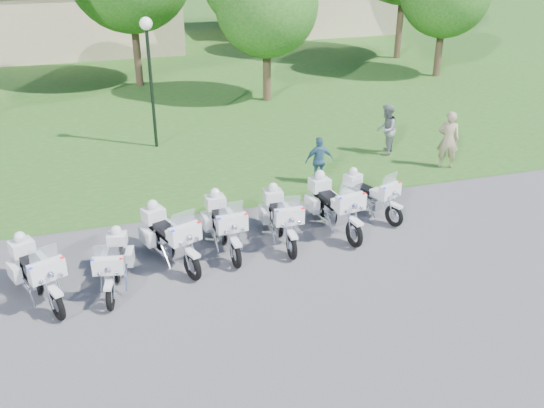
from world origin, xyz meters
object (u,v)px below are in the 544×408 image
object	(u,v)px
motorcycle_3	(224,224)
motorcycle_1	(114,263)
motorcycle_5	(334,205)
bystander_c	(319,161)
motorcycle_6	(370,194)
motorcycle_2	(170,236)
motorcycle_4	(281,217)
bystander_a	(448,140)
bystander_b	(386,130)
motorcycle_0	(36,271)
lamp_post	(148,52)

from	to	relation	value
motorcycle_3	motorcycle_1	bearing A→B (deg)	16.87
motorcycle_5	bystander_c	bearing A→B (deg)	-111.61
motorcycle_3	motorcycle_6	distance (m)	4.42
motorcycle_5	bystander_c	size ratio (longest dim) A/B	1.66
motorcycle_2	bystander_c	size ratio (longest dim) A/B	1.54
motorcycle_4	motorcycle_2	bearing A→B (deg)	6.51
bystander_a	motorcycle_1	bearing A→B (deg)	48.09
motorcycle_5	bystander_b	xyz separation A→B (m)	(3.85, 4.72, 0.18)
motorcycle_5	motorcycle_1	bearing A→B (deg)	3.18
motorcycle_1	motorcycle_2	bearing A→B (deg)	-140.53
motorcycle_0	motorcycle_6	distance (m)	8.98
motorcycle_4	motorcycle_6	size ratio (longest dim) A/B	1.14
motorcycle_1	motorcycle_2	world-z (taller)	motorcycle_2
motorcycle_6	motorcycle_3	bearing A→B (deg)	-13.15
motorcycle_0	motorcycle_6	size ratio (longest dim) A/B	1.10
motorcycle_1	motorcycle_2	xyz separation A→B (m)	(1.36, 0.74, 0.09)
motorcycle_4	motorcycle_6	distance (m)	2.94
motorcycle_6	bystander_a	bearing A→B (deg)	-169.88
bystander_b	motorcycle_6	bearing A→B (deg)	5.55
motorcycle_0	motorcycle_4	world-z (taller)	motorcycle_0
motorcycle_2	bystander_a	bearing A→B (deg)	178.56
motorcycle_1	motorcycle_5	bearing A→B (deg)	-157.61
lamp_post	motorcycle_6	bearing A→B (deg)	-54.68
bystander_a	bystander_c	xyz separation A→B (m)	(-4.58, -0.05, -0.20)
motorcycle_1	bystander_c	xyz separation A→B (m)	(6.53, 4.15, 0.16)
motorcycle_1	motorcycle_6	size ratio (longest dim) A/B	1.03
lamp_post	bystander_c	size ratio (longest dim) A/B	2.99
motorcycle_4	bystander_b	distance (m)	7.29
motorcycle_3	bystander_c	size ratio (longest dim) A/B	1.58
motorcycle_3	lamp_post	size ratio (longest dim) A/B	0.53
motorcycle_4	bystander_c	xyz separation A→B (m)	(2.25, 3.14, 0.10)
motorcycle_6	motorcycle_4	bearing A→B (deg)	-8.23
motorcycle_1	motorcycle_3	distance (m)	2.96
motorcycle_2	bystander_b	distance (m)	9.79
motorcycle_0	motorcycle_1	size ratio (longest dim) A/B	1.06
motorcycle_2	lamp_post	distance (m)	8.71
motorcycle_6	motorcycle_5	bearing A→B (deg)	-0.27
motorcycle_1	motorcycle_2	distance (m)	1.56
motorcycle_0	lamp_post	world-z (taller)	lamp_post
motorcycle_2	lamp_post	world-z (taller)	lamp_post
motorcycle_2	motorcycle_1	bearing A→B (deg)	7.61
bystander_a	motorcycle_0	bearing A→B (deg)	45.57
motorcycle_4	bystander_b	size ratio (longest dim) A/B	1.31
motorcycle_3	bystander_b	size ratio (longest dim) A/B	1.35
motorcycle_5	motorcycle_6	size ratio (longest dim) A/B	1.22
motorcycle_4	bystander_c	size ratio (longest dim) A/B	1.54
motorcycle_4	motorcycle_5	size ratio (longest dim) A/B	0.93
motorcycle_6	bystander_a	distance (m)	4.70
motorcycle_2	motorcycle_6	size ratio (longest dim) A/B	1.14
motorcycle_6	bystander_c	xyz separation A→B (m)	(-0.61, 2.44, 0.15)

